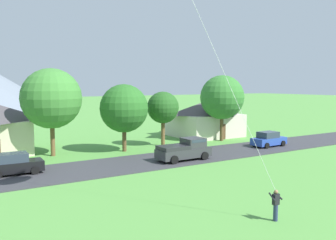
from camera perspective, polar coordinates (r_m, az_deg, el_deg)
The scene contains 9 objects.
road_strip at distance 31.52m, azimuth -11.97°, elevation -7.52°, with size 160.00×6.69×0.08m, color #38383D.
house_leftmost at distance 50.21m, azimuth 5.79°, elevation 0.29°, with size 9.04×8.39×4.76m.
tree_near_left at distance 37.55m, azimuth -17.91°, elevation 3.23°, with size 5.97×5.97×8.74m.
tree_left_of_center at distance 41.75m, azimuth -0.80°, elevation 1.94°, with size 3.68×3.68×6.32m.
tree_right_of_center at distance 45.90m, azimuth 8.52°, elevation 3.55°, with size 5.52×5.52×8.28m.
tree_near_right at distance 38.52m, azimuth -6.96°, elevation 1.82°, with size 5.12×5.12×7.17m.
parked_car_blue_west_end at distance 42.94m, azimuth 15.56°, elevation -2.96°, with size 4.25×2.18×1.68m.
parked_car_black_mid_east at distance 31.19m, azimuth -23.05°, elevation -6.44°, with size 4.25×2.17×1.68m.
pickup_truck_charcoal_east_side at distance 34.07m, azimuth 2.67°, elevation -4.65°, with size 5.21×2.34×1.99m.
Camera 1 is at (-10.19, -0.54, 7.19)m, focal length 38.67 mm.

